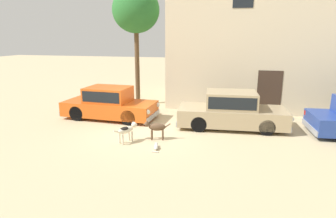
% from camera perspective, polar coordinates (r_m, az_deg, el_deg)
% --- Properties ---
extents(ground_plane, '(80.00, 80.00, 0.00)m').
position_cam_1_polar(ground_plane, '(11.29, -4.49, -4.42)').
color(ground_plane, tan).
extents(parked_sedan_nearest, '(4.31, 1.85, 1.43)m').
position_cam_1_polar(parked_sedan_nearest, '(13.13, -11.65, 1.17)').
color(parked_sedan_nearest, '#D15619').
rests_on(parked_sedan_nearest, ground_plane).
extents(parked_sedan_second, '(4.51, 2.03, 1.49)m').
position_cam_1_polar(parked_sedan_second, '(11.80, 12.58, -0.21)').
color(parked_sedan_second, tan).
rests_on(parked_sedan_second, ground_plane).
extents(apartment_block, '(14.34, 5.79, 8.01)m').
position_cam_1_polar(apartment_block, '(17.15, 26.82, 14.12)').
color(apartment_block, beige).
rests_on(apartment_block, ground_plane).
extents(stray_dog_spotted, '(0.99, 0.35, 0.70)m').
position_cam_1_polar(stray_dog_spotted, '(10.25, -2.46, -3.67)').
color(stray_dog_spotted, brown).
rests_on(stray_dog_spotted, ground_plane).
extents(stray_dog_tan, '(0.59, 0.96, 0.69)m').
position_cam_1_polar(stray_dog_tan, '(10.08, -8.23, -4.11)').
color(stray_dog_tan, beige).
rests_on(stray_dog_tan, ground_plane).
extents(stray_cat, '(0.28, 0.58, 0.15)m').
position_cam_1_polar(stray_cat, '(9.54, -2.39, -7.54)').
color(stray_cat, beige).
rests_on(stray_cat, ground_plane).
extents(acacia_tree_left, '(2.44, 2.20, 6.10)m').
position_cam_1_polar(acacia_tree_left, '(15.47, -6.47, 18.91)').
color(acacia_tree_left, brown).
rests_on(acacia_tree_left, ground_plane).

